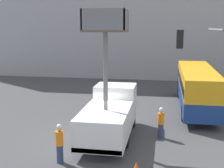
{
  "coord_description": "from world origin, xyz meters",
  "views": [
    {
      "loc": [
        3.73,
        -16.9,
        6.54
      ],
      "look_at": [
        0.64,
        1.03,
        3.07
      ],
      "focal_mm": 50.0,
      "sensor_mm": 36.0,
      "label": 1
    }
  ],
  "objects_px": {
    "city_bus": "(196,85)",
    "road_worker_near_truck": "(60,143)",
    "utility_truck": "(110,112)",
    "traffic_light_pole": "(224,69)",
    "road_worker_directing": "(161,123)"
  },
  "relations": [
    {
      "from": "city_bus",
      "to": "road_worker_directing",
      "type": "height_order",
      "value": "city_bus"
    },
    {
      "from": "utility_truck",
      "to": "city_bus",
      "type": "bearing_deg",
      "value": 53.63
    },
    {
      "from": "utility_truck",
      "to": "traffic_light_pole",
      "type": "relative_size",
      "value": 1.11
    },
    {
      "from": "city_bus",
      "to": "traffic_light_pole",
      "type": "distance_m",
      "value": 9.34
    },
    {
      "from": "utility_truck",
      "to": "road_worker_near_truck",
      "type": "bearing_deg",
      "value": -115.07
    },
    {
      "from": "road_worker_near_truck",
      "to": "road_worker_directing",
      "type": "relative_size",
      "value": 1.05
    },
    {
      "from": "utility_truck",
      "to": "city_bus",
      "type": "xyz_separation_m",
      "value": [
        5.55,
        7.53,
        0.37
      ]
    },
    {
      "from": "city_bus",
      "to": "utility_truck",
      "type": "bearing_deg",
      "value": 136.3
    },
    {
      "from": "road_worker_near_truck",
      "to": "city_bus",
      "type": "bearing_deg",
      "value": 82.08
    },
    {
      "from": "utility_truck",
      "to": "road_worker_directing",
      "type": "relative_size",
      "value": 3.97
    },
    {
      "from": "traffic_light_pole",
      "to": "road_worker_directing",
      "type": "height_order",
      "value": "traffic_light_pole"
    },
    {
      "from": "traffic_light_pole",
      "to": "road_worker_directing",
      "type": "distance_m",
      "value": 4.98
    },
    {
      "from": "traffic_light_pole",
      "to": "road_worker_near_truck",
      "type": "xyz_separation_m",
      "value": [
        -7.68,
        -2.3,
        -3.45
      ]
    },
    {
      "from": "utility_truck",
      "to": "road_worker_near_truck",
      "type": "distance_m",
      "value": 4.18
    },
    {
      "from": "city_bus",
      "to": "road_worker_near_truck",
      "type": "height_order",
      "value": "city_bus"
    }
  ]
}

